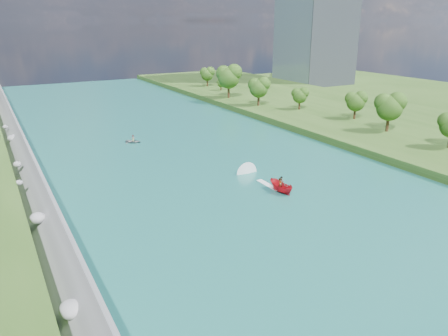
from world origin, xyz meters
TOP-DOWN VIEW (x-y plane):
  - ground at (0.00, 0.00)m, footprint 260.00×260.00m
  - river_water at (0.00, 20.00)m, footprint 55.00×240.00m
  - berm_east at (49.50, 20.00)m, footprint 44.00×240.00m
  - riprap_bank at (-25.86, 18.74)m, footprint 4.48×236.00m
  - office_tower at (82.50, 95.00)m, footprint 22.00×22.00m
  - trees_east at (40.25, 15.48)m, footprint 18.47×142.45m
  - motorboat at (4.78, 9.73)m, footprint 3.60×18.99m
  - raft at (-5.13, 43.43)m, footprint 3.87×3.86m

SIDE VIEW (x-z plane):
  - ground at x=0.00m, z-range 0.00..0.00m
  - river_water at x=0.00m, z-range 0.00..0.10m
  - raft at x=-5.13m, z-range -0.29..1.22m
  - berm_east at x=49.50m, z-range 0.00..1.50m
  - motorboat at x=4.78m, z-range -0.28..1.95m
  - riprap_bank at x=-25.86m, z-range -0.21..3.84m
  - trees_east at x=40.25m, z-range 0.59..12.07m
  - office_tower at x=82.50m, z-range 0.00..60.00m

